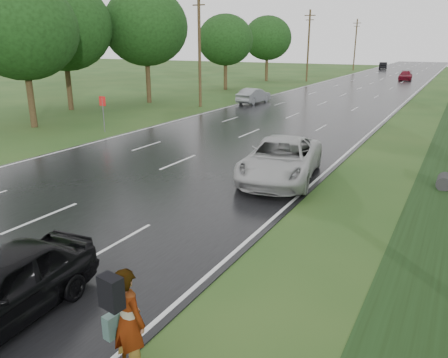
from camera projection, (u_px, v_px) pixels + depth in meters
ground at (42, 219)px, 14.45m from camera, size 220.00×220.00×0.00m
road at (354, 91)px, 52.12m from camera, size 14.00×180.00×0.04m
edge_stripe_east at (414, 94)px, 49.02m from camera, size 0.12×180.00×0.01m
edge_stripe_west at (300, 88)px, 55.19m from camera, size 0.12×180.00×0.01m
center_line at (354, 91)px, 52.11m from camera, size 0.12×180.00×0.01m
road_sign at (103, 107)px, 27.89m from camera, size 0.50×0.06×2.30m
utility_pole_mid at (199, 47)px, 38.02m from camera, size 1.60×0.26×10.00m
utility_pole_far at (308, 45)px, 63.14m from camera, size 1.60×0.26×10.00m
utility_pole_distant at (355, 44)px, 88.26m from camera, size 1.60×0.26×10.00m
tree_west_b at (22, 29)px, 28.15m from camera, size 7.20×7.20×9.62m
tree_west_c at (146, 27)px, 40.16m from camera, size 7.80×7.80×10.43m
tree_west_d at (225, 40)px, 51.84m from camera, size 6.60×6.60×8.80m
tree_west_e at (63, 26)px, 35.70m from camera, size 8.00×8.00×10.44m
tree_west_f at (267, 38)px, 63.74m from camera, size 7.00×7.00×9.29m
pedestrian at (127, 319)px, 7.50m from camera, size 0.95×0.91×2.03m
white_pickup at (281, 159)px, 18.35m from camera, size 3.83×6.51×1.70m
silver_sedan at (254, 96)px, 41.26m from camera, size 1.83×4.37×1.40m
far_car_red at (405, 76)px, 66.36m from camera, size 2.19×4.71×1.33m
far_car_dark at (383, 66)px, 93.17m from camera, size 2.10×4.58×1.45m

